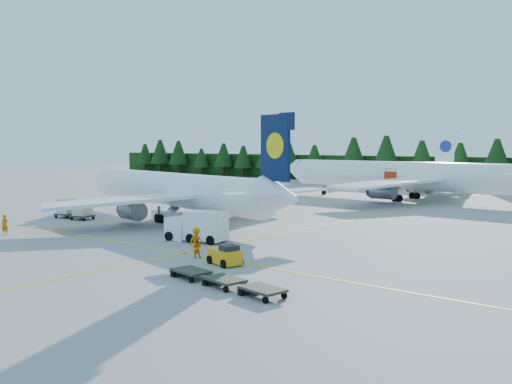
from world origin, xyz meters
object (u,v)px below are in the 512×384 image
Objects in this scene: baggage_tug at (225,255)px; airstairs at (172,213)px; airliner_navy at (170,190)px; airliner_red at (393,176)px; service_truck at (196,226)px.

airstairs is at bearing 160.88° from baggage_tug.
airliner_navy reaches higher than airstairs.
airliner_red is 46.80m from service_truck.
airliner_navy is 26.24m from baggage_tug.
airstairs is at bearing -100.19° from airliner_red.
airliner_red is 53.85m from baggage_tug.
baggage_tug is at bearing -22.19° from airliner_navy.
airstairs reaches higher than service_truck.
service_truck is at bearing 161.52° from baggage_tug.
airliner_red is 7.31× the size of service_truck.
airstairs is at bearing 135.22° from service_truck.
baggage_tug is (21.13, -14.25, -0.11)m from airstairs.
service_truck is 10.39m from baggage_tug.
baggage_tug is (21.75, -14.45, -2.67)m from airliner_navy.
airliner_navy is 38.92m from airliner_red.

